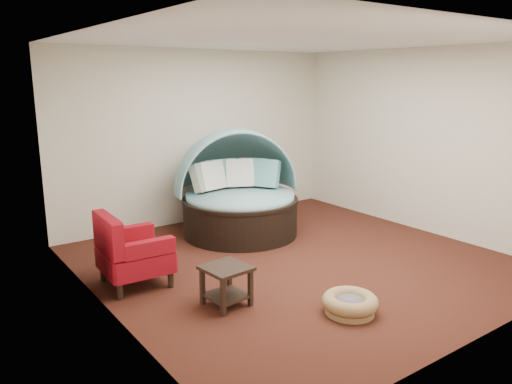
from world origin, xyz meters
TOP-DOWN VIEW (x-y plane):
  - floor at (0.00, 0.00)m, footprint 5.00×5.00m
  - wall_back at (0.00, 2.50)m, footprint 5.00×0.00m
  - wall_front at (0.00, -2.50)m, footprint 5.00×0.00m
  - wall_left at (-2.50, 0.00)m, footprint 0.00×5.00m
  - wall_right at (2.50, 0.00)m, footprint 0.00×5.00m
  - ceiling at (0.00, 0.00)m, footprint 5.00×5.00m
  - canopy_daybed at (0.08, 1.50)m, footprint 2.21×2.17m
  - pet_basket at (-0.52, -1.44)m, footprint 0.64×0.64m
  - red_armchair at (-2.06, 0.53)m, footprint 0.77×0.78m
  - side_table at (-1.44, -0.55)m, footprint 0.49×0.49m

SIDE VIEW (x-z plane):
  - floor at x=0.00m, z-range 0.00..0.00m
  - pet_basket at x=-0.52m, z-range 0.00..0.20m
  - side_table at x=-1.44m, z-range 0.06..0.50m
  - red_armchair at x=-2.06m, z-range -0.03..0.84m
  - canopy_daybed at x=0.08m, z-range -0.06..1.55m
  - wall_back at x=0.00m, z-range -1.10..3.90m
  - wall_front at x=0.00m, z-range -1.10..3.90m
  - wall_left at x=-2.50m, z-range -1.10..3.90m
  - wall_right at x=2.50m, z-range -1.10..3.90m
  - ceiling at x=0.00m, z-range 2.80..2.80m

